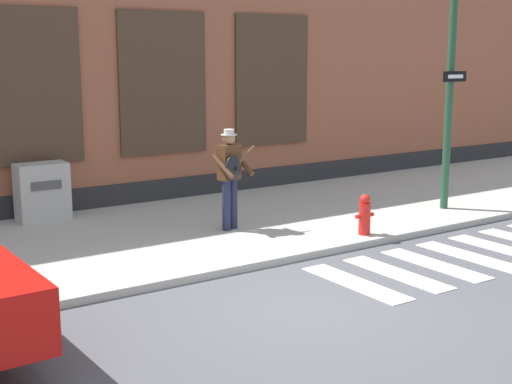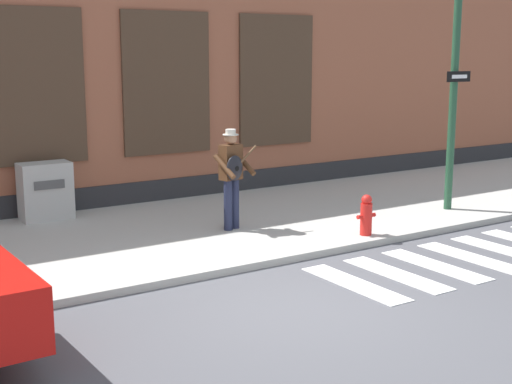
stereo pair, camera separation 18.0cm
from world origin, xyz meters
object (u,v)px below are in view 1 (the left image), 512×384
(traffic_light, at_px, (499,29))
(utility_box, at_px, (42,192))
(fire_hydrant, at_px, (365,215))
(busker, at_px, (230,173))

(traffic_light, xyz_separation_m, utility_box, (-6.91, 4.52, -2.92))
(utility_box, xyz_separation_m, fire_hydrant, (4.20, -4.12, -0.19))
(utility_box, relative_size, fire_hydrant, 1.52)
(utility_box, bearing_deg, traffic_light, -33.20)
(busker, xyz_separation_m, traffic_light, (4.41, -1.97, 2.45))
(busker, xyz_separation_m, fire_hydrant, (1.71, -1.57, -0.66))
(utility_box, bearing_deg, busker, -45.59)
(busker, bearing_deg, utility_box, 134.41)
(fire_hydrant, bearing_deg, traffic_light, -8.50)
(fire_hydrant, bearing_deg, busker, 137.39)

